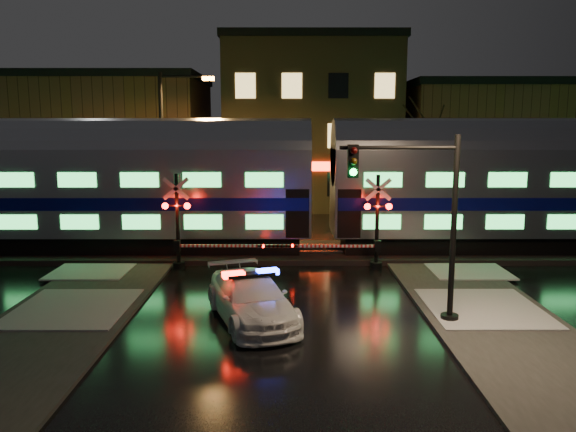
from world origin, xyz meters
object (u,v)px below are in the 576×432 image
Objects in this scene: crossing_signal_left at (186,231)px; streetlight at (168,144)px; crossing_signal_right at (368,231)px; traffic_light at (424,226)px; police_car at (251,298)px.

crossing_signal_left is 0.65× the size of streetlight.
crossing_signal_right is at bearing -0.01° from crossing_signal_left.
streetlight reaches higher than traffic_light.
police_car is 0.95× the size of crossing_signal_right.
traffic_light is (0.66, -6.39, 1.36)m from crossing_signal_right.
police_car is 6.88m from crossing_signal_left.
crossing_signal_right is at bearing -35.37° from streetlight.
traffic_light reaches higher than crossing_signal_right.
crossing_signal_left is 10.37m from traffic_light.
crossing_signal_right reaches higher than police_car.
crossing_signal_right is 0.99× the size of crossing_signal_left.
police_car is 5.54m from traffic_light.
crossing_signal_left is 0.99× the size of traffic_light.
crossing_signal_left is 7.73m from streetlight.
traffic_light is 16.65m from streetlight.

